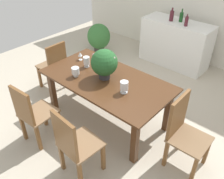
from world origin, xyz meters
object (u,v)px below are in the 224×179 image
crystal_vase_center_near (76,71)px  wine_bottle_amber (186,21)px  dining_table (107,85)px  chair_near_right (74,143)px  kitchen_counter (175,44)px  crystal_vase_right (124,86)px  crystal_vase_left (87,61)px  chair_head_end (54,64)px  flower_centerpiece (104,63)px  wine_glass (80,54)px  wine_bottle_clear (172,16)px  chair_near_left (32,113)px  chair_foot_end (183,130)px  potted_plant_floor (99,37)px  wine_bottle_tall (181,17)px

crystal_vase_center_near → wine_bottle_amber: 2.52m
dining_table → chair_near_right: size_ratio=1.94×
dining_table → kitchen_counter: bearing=93.6°
chair_near_right → crystal_vase_right: 1.00m
crystal_vase_right → crystal_vase_left: bearing=170.3°
chair_head_end → flower_centerpiece: size_ratio=2.09×
chair_near_right → crystal_vase_center_near: chair_near_right is taller
crystal_vase_right → kitchen_counter: size_ratio=0.12×
wine_glass → wine_bottle_clear: size_ratio=0.52×
kitchen_counter → crystal_vase_center_near: bearing=-95.5°
chair_near_left → wine_bottle_amber: wine_bottle_amber is taller
flower_centerpiece → wine_bottle_amber: (0.12, 2.22, 0.05)m
chair_foot_end → wine_bottle_clear: size_ratio=3.84×
potted_plant_floor → wine_bottle_clear: bearing=21.8°
chair_head_end → crystal_vase_center_near: chair_head_end is taller
crystal_vase_left → wine_bottle_clear: (0.19, 2.24, 0.21)m
chair_head_end → wine_glass: size_ratio=6.81×
wine_bottle_clear → wine_glass: bearing=-101.4°
potted_plant_floor → chair_near_left: bearing=-63.2°
wine_glass → dining_table: bearing=-11.7°
wine_bottle_amber → wine_bottle_tall: wine_bottle_tall is taller
potted_plant_floor → wine_bottle_amber: bearing=15.7°
dining_table → wine_bottle_tall: (-0.12, 2.38, 0.41)m
crystal_vase_center_near → potted_plant_floor: 2.45m
wine_bottle_clear → flower_centerpiece: bearing=-83.7°
chair_foot_end → potted_plant_floor: bearing=60.3°
chair_near_left → crystal_vase_center_near: (0.03, 0.79, 0.32)m
chair_foot_end → crystal_vase_center_near: (-1.68, -0.25, 0.29)m
chair_head_end → potted_plant_floor: size_ratio=1.37×
chair_head_end → wine_bottle_clear: wine_bottle_clear is taller
chair_head_end → wine_glass: chair_head_end is taller
chair_near_right → dining_table: bearing=-63.7°
kitchen_counter → potted_plant_floor: size_ratio=2.11×
chair_head_end → potted_plant_floor: bearing=-162.9°
dining_table → crystal_vase_right: crystal_vase_right is taller
flower_centerpiece → kitchen_counter: size_ratio=0.31×
chair_head_end → crystal_vase_left: chair_head_end is taller
dining_table → wine_bottle_clear: (-0.30, 2.30, 0.42)m
chair_near_right → kitchen_counter: size_ratio=0.69×
flower_centerpiece → crystal_vase_left: 0.47m
chair_head_end → wine_bottle_clear: size_ratio=3.57×
kitchen_counter → crystal_vase_left: bearing=-98.4°
dining_table → wine_bottle_amber: size_ratio=8.30×
chair_near_left → chair_near_right: (0.86, -0.00, 0.02)m
chair_head_end → wine_bottle_amber: wine_bottle_amber is taller
chair_near_left → chair_foot_end: chair_foot_end is taller
kitchen_counter → wine_bottle_clear: wine_bottle_clear is taller
chair_near_left → flower_centerpiece: 1.21m
crystal_vase_left → wine_glass: 0.27m
crystal_vase_right → kitchen_counter: 2.53m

